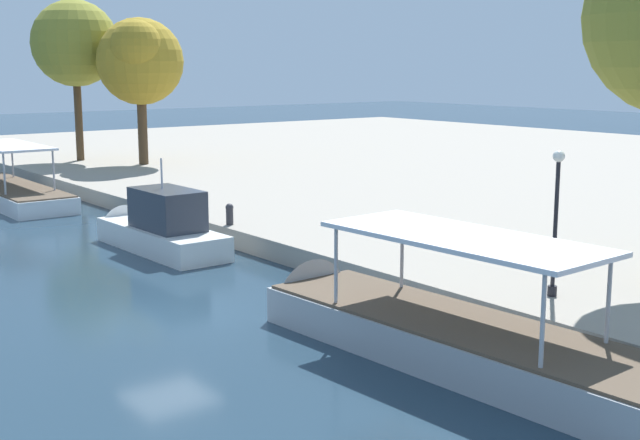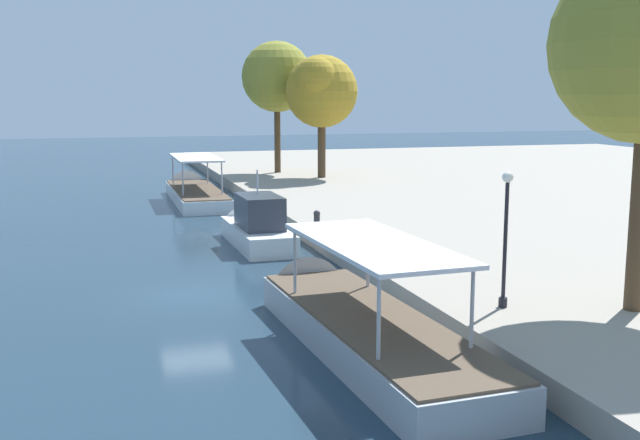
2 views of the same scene
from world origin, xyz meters
The scene contains 8 objects.
ground_plane centered at (0.00, 0.00, 0.00)m, with size 220.00×220.00×0.00m, color #1E3342.
tour_boat_0 centered at (-25.43, 3.27, 0.38)m, with size 13.28×3.18×4.28m.
motor_yacht_1 centered at (-8.82, 4.08, 0.74)m, with size 8.10×2.41×4.46m.
tour_boat_2 centered at (6.91, 3.88, 0.38)m, with size 13.04×3.66×4.37m.
mooring_bollard_0 centered at (-7.84, 6.95, 1.27)m, with size 0.33×0.33×0.89m.
lamp_post centered at (7.16, 8.46, 3.08)m, with size 0.34×0.34×4.16m.
tree_0 centered at (-34.94, 11.59, 8.66)m, with size 5.82×5.86×10.84m.
tree_1 centered at (-29.86, 13.65, 7.56)m, with size 5.80×5.63×9.53m.
Camera 2 is at (26.99, -3.30, 7.17)m, focal length 42.49 mm.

